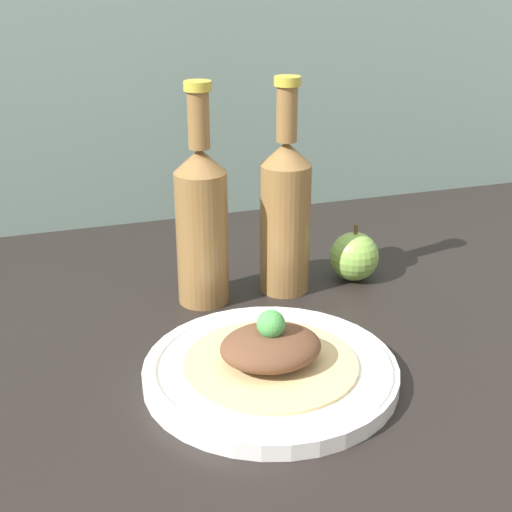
# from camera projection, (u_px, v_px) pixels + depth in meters

# --- Properties ---
(ground_plane) EXTENTS (1.80, 1.10, 0.04)m
(ground_plane) POSITION_uv_depth(u_px,v_px,m) (259.00, 375.00, 0.86)
(ground_plane) COLOR black
(plate) EXTENTS (0.29, 0.29, 0.02)m
(plate) POSITION_uv_depth(u_px,v_px,m) (270.00, 370.00, 0.81)
(plate) COLOR white
(plate) RESTS_ON ground_plane
(plated_food) EXTENTS (0.20, 0.20, 0.07)m
(plated_food) POSITION_uv_depth(u_px,v_px,m) (270.00, 350.00, 0.80)
(plated_food) COLOR #D6BC7F
(plated_food) RESTS_ON plate
(cider_bottle_left) EXTENTS (0.07, 0.07, 0.30)m
(cider_bottle_left) POSITION_uv_depth(u_px,v_px,m) (202.00, 221.00, 0.95)
(cider_bottle_left) COLOR olive
(cider_bottle_left) RESTS_ON ground_plane
(cider_bottle_right) EXTENTS (0.07, 0.07, 0.30)m
(cider_bottle_right) POSITION_uv_depth(u_px,v_px,m) (285.00, 211.00, 0.99)
(cider_bottle_right) COLOR olive
(cider_bottle_right) RESTS_ON ground_plane
(apple) EXTENTS (0.07, 0.07, 0.09)m
(apple) POSITION_uv_depth(u_px,v_px,m) (354.00, 256.00, 1.05)
(apple) COLOR #84B74C
(apple) RESTS_ON ground_plane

